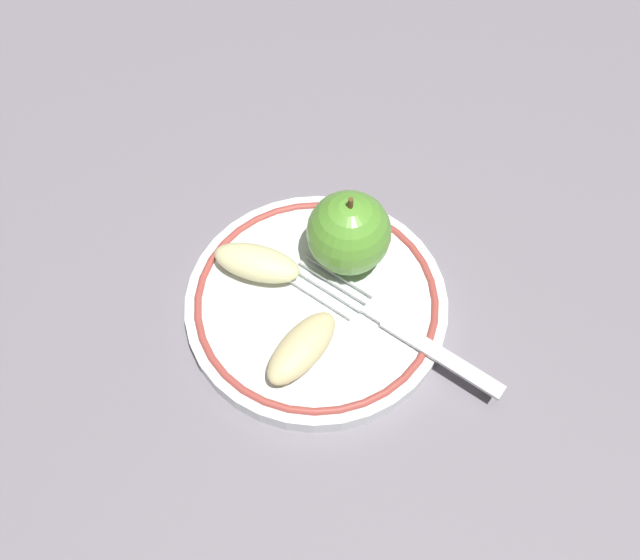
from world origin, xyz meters
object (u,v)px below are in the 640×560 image
apple_slice_front (297,347)px  fork (400,330)px  plate (320,299)px  apple_red_whole (349,233)px  apple_slice_back (257,263)px

apple_slice_front → fork: 0.08m
apple_slice_front → fork: size_ratio=0.40×
plate → apple_red_whole: apple_red_whole is taller
fork → apple_red_whole: bearing=-24.1°
apple_slice_back → apple_slice_front: bearing=-48.9°
plate → apple_red_whole: bearing=69.6°
apple_red_whole → fork: 0.08m
plate → apple_slice_front: (-0.01, -0.05, 0.02)m
apple_red_whole → apple_slice_back: 0.08m
plate → apple_red_whole: 0.06m
apple_slice_front → fork: apple_slice_front is taller
plate → apple_slice_back: 0.06m
apple_slice_front → apple_red_whole: bearing=-166.4°
plate → fork: bearing=-16.4°
plate → fork: (0.07, -0.02, 0.01)m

